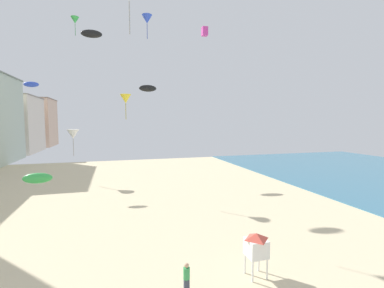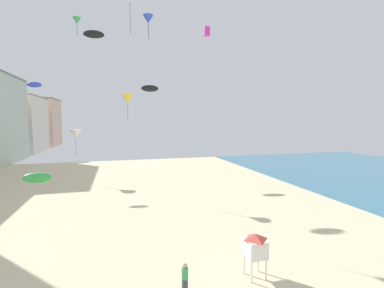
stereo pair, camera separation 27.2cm
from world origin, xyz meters
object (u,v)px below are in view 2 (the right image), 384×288
(kite_flyer, at_px, (185,276))
(kite_white_delta, at_px, (76,134))
(kite_black_parafoil, at_px, (150,88))
(kite_yellow_delta, at_px, (127,99))
(lifeguard_stand, at_px, (255,246))
(kite_magenta_box, at_px, (207,31))
(kite_green_parafoil, at_px, (37,178))
(kite_green_delta, at_px, (77,21))
(kite_black_parafoil_2, at_px, (94,34))
(kite_blue_delta, at_px, (148,19))
(kite_blue_parafoil, at_px, (34,85))

(kite_flyer, bearing_deg, kite_white_delta, -38.80)
(kite_black_parafoil, relative_size, kite_yellow_delta, 0.89)
(lifeguard_stand, relative_size, kite_magenta_box, 2.08)
(kite_black_parafoil, height_order, kite_yellow_delta, kite_black_parafoil)
(kite_black_parafoil, bearing_deg, kite_green_parafoil, -108.25)
(kite_black_parafoil, distance_m, kite_yellow_delta, 10.13)
(kite_black_parafoil, height_order, kite_white_delta, kite_black_parafoil)
(kite_flyer, xyz_separation_m, kite_black_parafoil, (1.93, 30.01, 13.05))
(kite_green_delta, xyz_separation_m, kite_black_parafoil_2, (1.14, 7.37, 0.94))
(kite_flyer, distance_m, kite_blue_delta, 22.84)
(kite_black_parafoil_2, height_order, kite_yellow_delta, kite_black_parafoil_2)
(kite_black_parafoil, relative_size, kite_black_parafoil_2, 1.00)
(kite_flyer, bearing_deg, kite_blue_parafoil, -30.37)
(kite_magenta_box, relative_size, kite_green_delta, 0.65)
(kite_green_parafoil, relative_size, kite_black_parafoil_2, 0.52)
(kite_white_delta, bearing_deg, kite_blue_delta, -59.65)
(kite_blue_delta, bearing_deg, kite_magenta_box, 47.82)
(kite_flyer, xyz_separation_m, lifeguard_stand, (4.22, 0.40, 0.92))
(kite_blue_parafoil, xyz_separation_m, kite_black_parafoil, (16.03, 0.16, 0.01))
(kite_magenta_box, height_order, kite_green_parafoil, kite_magenta_box)
(kite_black_parafoil, distance_m, kite_white_delta, 12.95)
(kite_green_parafoil, height_order, kite_blue_delta, kite_blue_delta)
(kite_blue_parafoil, bearing_deg, kite_flyer, -64.72)
(kite_green_delta, relative_size, kite_white_delta, 0.49)
(lifeguard_stand, bearing_deg, kite_magenta_box, 83.76)
(kite_blue_delta, bearing_deg, kite_flyer, -89.90)
(kite_blue_parafoil, bearing_deg, kite_blue_delta, -47.79)
(kite_magenta_box, height_order, kite_blue_delta, kite_magenta_box)
(kite_white_delta, bearing_deg, kite_green_delta, -79.62)
(kite_black_parafoil, bearing_deg, lifeguard_stand, -85.57)
(kite_black_parafoil, bearing_deg, kite_black_parafoil_2, -152.71)
(kite_flyer, xyz_separation_m, kite_white_delta, (-8.98, 29.63, 6.08))
(kite_blue_delta, bearing_deg, kite_blue_parafoil, 132.21)
(kite_magenta_box, bearing_deg, kite_green_delta, -159.41)
(kite_green_delta, bearing_deg, kite_black_parafoil, 51.97)
(kite_green_delta, distance_m, kite_blue_delta, 8.19)
(kite_white_delta, bearing_deg, kite_magenta_box, -14.64)
(kite_blue_parafoil, distance_m, kite_blue_delta, 21.47)
(kite_flyer, xyz_separation_m, kite_black_parafoil_2, (-5.82, 26.02, 19.40))
(kite_flyer, relative_size, kite_green_delta, 0.87)
(kite_magenta_box, xyz_separation_m, kite_green_parafoil, (-16.65, -22.45, -15.63))
(kite_white_delta, bearing_deg, lifeguard_stand, -65.70)
(kite_black_parafoil, distance_m, kite_blue_delta, 16.48)
(lifeguard_stand, height_order, kite_black_parafoil_2, kite_black_parafoil_2)
(kite_green_delta, bearing_deg, kite_blue_parafoil, 122.47)
(lifeguard_stand, height_order, kite_yellow_delta, kite_yellow_delta)
(lifeguard_stand, height_order, kite_blue_parafoil, kite_blue_parafoil)
(kite_black_parafoil, bearing_deg, kite_yellow_delta, -112.74)
(kite_blue_delta, xyz_separation_m, kite_black_parafoil_2, (-5.80, 11.68, 1.63))
(kite_black_parafoil_2, bearing_deg, kite_yellow_delta, -52.15)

